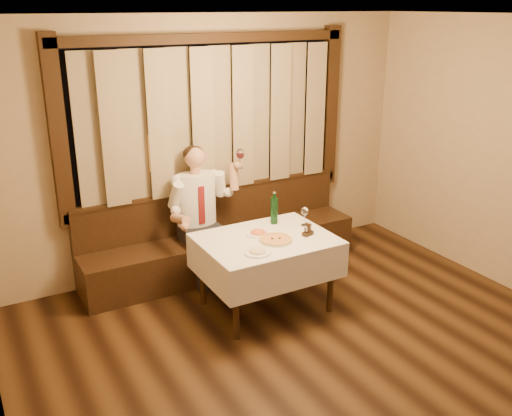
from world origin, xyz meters
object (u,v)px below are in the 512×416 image
dining_table (266,248)px  cruet_caddy (308,231)px  seated_man (200,205)px  green_bottle (274,210)px  pizza (276,240)px  banquette (221,244)px  pasta_red (258,231)px  pasta_cream (257,250)px

dining_table → cruet_caddy: 0.44m
dining_table → seated_man: bearing=106.7°
dining_table → cruet_caddy: bearing=-19.6°
green_bottle → cruet_caddy: green_bottle is taller
pizza → cruet_caddy: bearing=-4.5°
banquette → cruet_caddy: (0.39, -1.16, 0.49)m
pasta_red → pasta_cream: size_ratio=0.98×
banquette → seated_man: seated_man is taller
pizza → pasta_cream: (-0.29, -0.16, 0.02)m
pasta_red → pizza: bearing=-74.6°
pasta_cream → cruet_caddy: size_ratio=1.96×
banquette → pasta_cream: bearing=-100.8°
banquette → pasta_red: banquette is taller
pasta_red → green_bottle: bearing=32.1°
pasta_cream → seated_man: bearing=91.5°
dining_table → pasta_red: size_ratio=5.20×
pizza → pasta_red: (-0.06, 0.23, 0.02)m
pasta_red → green_bottle: (0.29, 0.18, 0.11)m
banquette → cruet_caddy: 1.32m
dining_table → pasta_red: 0.18m
dining_table → pizza: size_ratio=3.86×
pizza → cruet_caddy: 0.35m
banquette → dining_table: bearing=-90.0°
banquette → pizza: size_ratio=9.72×
pizza → seated_man: size_ratio=0.22×
green_bottle → dining_table: bearing=-131.8°
green_bottle → seated_man: size_ratio=0.23×
cruet_caddy → seated_man: bearing=105.5°
banquette → pizza: bearing=-87.9°
dining_table → pizza: 0.17m
green_bottle → pasta_cream: bearing=-132.0°
pizza → pasta_red: pasta_red is taller
pasta_red → seated_man: 0.86m
pasta_red → seated_man: bearing=107.6°
pasta_cream → cruet_caddy: cruet_caddy is taller
pasta_red → cruet_caddy: (0.41, -0.26, 0.01)m
banquette → pasta_cream: banquette is taller
pasta_red → pasta_cream: 0.45m
seated_man → pasta_red: bearing=-72.4°
pizza → cruet_caddy: (0.35, -0.03, 0.03)m
banquette → seated_man: 0.62m
banquette → pasta_cream: (-0.25, -1.30, 0.48)m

